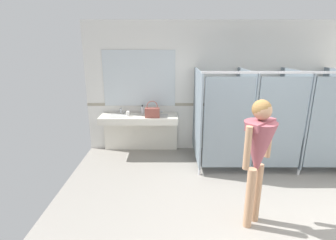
% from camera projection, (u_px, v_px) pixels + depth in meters
% --- Properties ---
extents(ground_plane, '(6.08, 5.97, 0.10)m').
position_uv_depth(ground_plane, '(259.00, 229.00, 3.44)').
color(ground_plane, gray).
extents(wall_back, '(6.08, 0.12, 2.83)m').
position_uv_depth(wall_back, '(223.00, 88.00, 5.65)').
color(wall_back, silver).
rests_on(wall_back, ground_plane).
extents(wall_back_tile_band, '(6.08, 0.01, 0.06)m').
position_uv_depth(wall_back_tile_band, '(223.00, 104.00, 5.70)').
color(wall_back_tile_band, '#9E937F').
rests_on(wall_back_tile_band, wall_back).
extents(vanity_counter, '(1.65, 0.55, 0.99)m').
position_uv_depth(vanity_counter, '(139.00, 125.00, 5.61)').
color(vanity_counter, silver).
rests_on(vanity_counter, ground_plane).
extents(mirror_panel, '(1.55, 0.02, 1.20)m').
position_uv_depth(mirror_panel, '(139.00, 79.00, 5.52)').
color(mirror_panel, silver).
rests_on(mirror_panel, wall_back).
extents(bathroom_stalls, '(2.83, 1.32, 1.91)m').
position_uv_depth(bathroom_stalls, '(271.00, 117.00, 4.87)').
color(bathroom_stalls, gray).
rests_on(bathroom_stalls, ground_plane).
extents(person_standing, '(0.56, 0.56, 1.71)m').
position_uv_depth(person_standing, '(258.00, 148.00, 3.18)').
color(person_standing, tan).
rests_on(person_standing, ground_plane).
extents(handbag, '(0.30, 0.14, 0.35)m').
position_uv_depth(handbag, '(152.00, 112.00, 5.30)').
color(handbag, '#934C42').
rests_on(handbag, vanity_counter).
extents(soap_dispenser, '(0.07, 0.07, 0.19)m').
position_uv_depth(soap_dispenser, '(142.00, 110.00, 5.60)').
color(soap_dispenser, white).
rests_on(soap_dispenser, vanity_counter).
extents(paper_cup, '(0.07, 0.07, 0.10)m').
position_uv_depth(paper_cup, '(128.00, 114.00, 5.42)').
color(paper_cup, white).
rests_on(paper_cup, vanity_counter).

